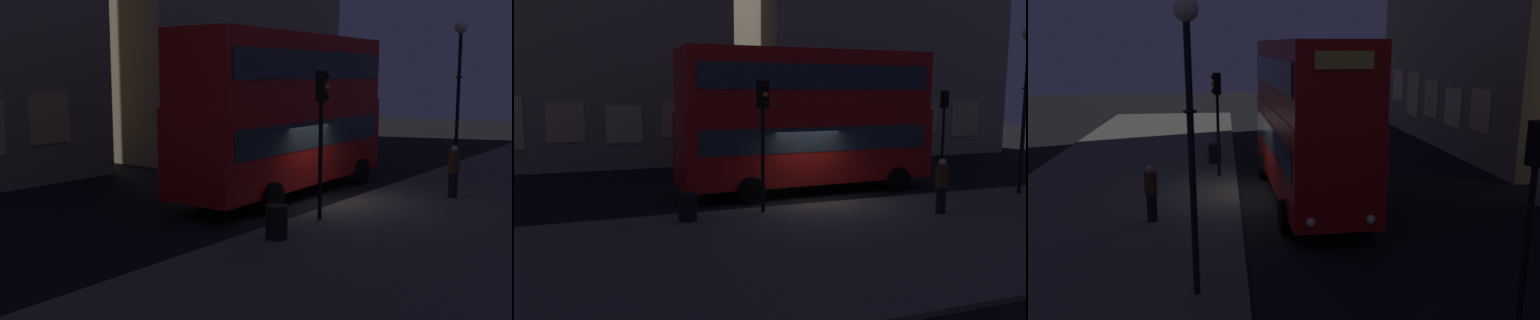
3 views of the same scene
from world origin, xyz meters
TOP-DOWN VIEW (x-y plane):
  - ground_plane at (0.00, 0.00)m, footprint 80.00×80.00m
  - sidewalk_slab at (0.00, -4.89)m, footprint 44.00×8.48m
  - building_plain_facade at (10.04, 13.58)m, footprint 15.86×8.65m
  - double_decker_bus at (0.52, 1.74)m, footprint 10.21×3.02m
  - traffic_light_near_kerb at (-2.35, -1.36)m, footprint 0.37×0.39m
  - traffic_light_far_side at (9.34, 4.67)m, footprint 0.34×0.37m
  - pedestrian at (2.90, -3.32)m, footprint 0.38×0.38m
  - litter_bin at (-4.79, -1.56)m, footprint 0.55×0.55m

SIDE VIEW (x-z plane):
  - ground_plane at x=0.00m, z-range 0.00..0.00m
  - sidewalk_slab at x=0.00m, z-range 0.00..0.12m
  - litter_bin at x=-4.79m, z-range 0.12..0.96m
  - pedestrian at x=2.90m, z-range 0.14..1.87m
  - traffic_light_far_side at x=9.34m, z-range 0.87..4.86m
  - double_decker_bus at x=0.52m, z-range 0.30..5.78m
  - traffic_light_near_kerb at x=-2.35m, z-range 1.02..5.15m
  - building_plain_facade at x=10.04m, z-range 0.00..17.05m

